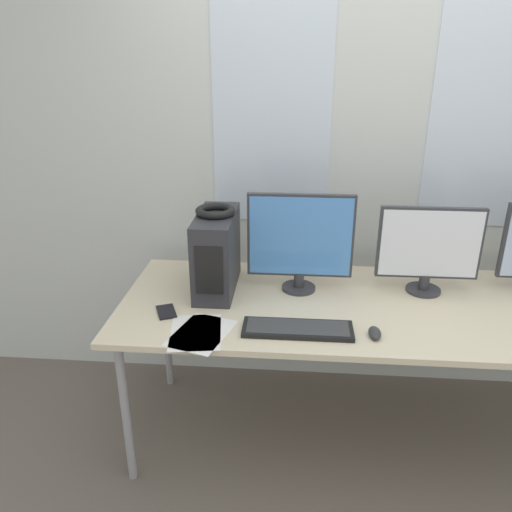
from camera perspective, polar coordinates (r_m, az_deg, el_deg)
The scene contains 12 objects.
ground_plane at distance 2.53m, azimuth 13.93°, elevation -26.10°, with size 14.00×14.00×0.00m, color #665B51.
wall_back at distance 2.76m, azimuth 13.47°, elevation 10.94°, with size 8.00×0.07×2.70m.
desk at distance 2.42m, azimuth 14.02°, elevation -6.28°, with size 2.44×0.89×0.78m.
pc_tower at distance 2.42m, azimuth -4.52°, elevation 0.42°, with size 0.18×0.44×0.38m.
headphones at distance 2.35m, azimuth -4.66°, elevation 5.16°, with size 0.19×0.19×0.04m.
monitor_main at distance 2.38m, azimuth 5.07°, elevation 1.80°, with size 0.51×0.17×0.49m.
monitor_right_near at distance 2.50m, azimuth 19.16°, elevation 0.88°, with size 0.48×0.17×0.43m.
keyboard at distance 2.12m, azimuth 4.78°, elevation -8.30°, with size 0.46×0.15×0.02m.
mouse at distance 2.14m, azimuth 13.42°, elevation -8.53°, with size 0.05×0.10×0.03m.
cell_phone at distance 2.30m, azimuth -10.22°, elevation -6.29°, with size 0.12×0.15×0.01m.
paper_sheet_left at distance 2.13m, azimuth -6.91°, elevation -8.63°, with size 0.25×0.32×0.00m.
paper_sheet_front at distance 2.12m, azimuth -6.26°, elevation -8.75°, with size 0.29×0.34×0.00m.
Camera 1 is at (-0.41, -1.66, 1.86)m, focal length 35.00 mm.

